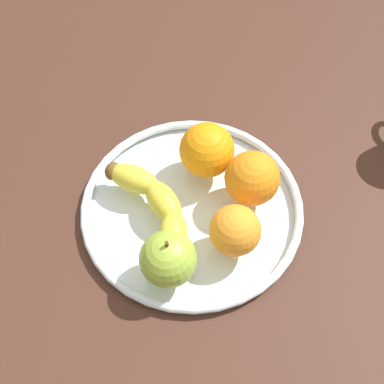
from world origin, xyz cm
name	(u,v)px	position (x,y,z in cm)	size (l,w,h in cm)	color
ground_plane	(192,218)	(0.00, 0.00, -2.00)	(111.62, 111.62, 4.00)	#42261C
fruit_bowl	(192,207)	(0.00, 0.00, 0.92)	(30.28, 30.28, 1.80)	silver
banana	(154,203)	(0.11, 5.03, 3.64)	(17.19, 10.37, 3.67)	yellow
apple	(168,259)	(-8.96, 4.86, 5.30)	(6.99, 6.99, 7.79)	#93B739
orange_front_right	(235,230)	(-6.81, -3.95, 5.06)	(6.52, 6.52, 6.52)	orange
orange_front_left	(207,150)	(5.69, -3.30, 5.58)	(7.57, 7.57, 7.57)	orange
orange_back_left	(253,181)	(-0.41, -8.05, 5.46)	(7.33, 7.33, 7.33)	orange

